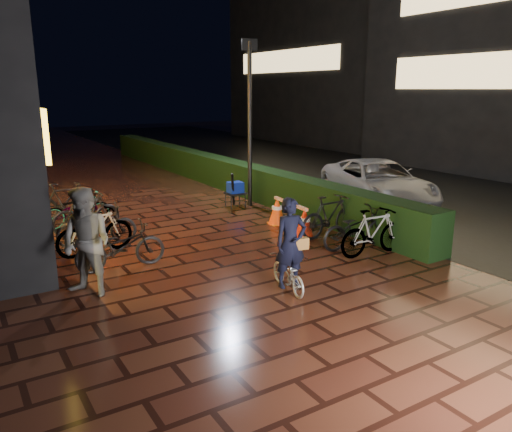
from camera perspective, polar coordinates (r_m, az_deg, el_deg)
ground at (r=10.02m, az=-0.93°, el=-5.25°), size 80.00×80.00×0.00m
asphalt_road at (r=19.35m, az=14.57°, el=3.90°), size 11.00×60.00×0.01m
hedge at (r=18.27m, az=-4.95°, el=5.29°), size 0.70×20.00×1.00m
bystander_person at (r=8.64m, az=-18.78°, el=-2.89°), size 1.09×1.13×1.83m
van at (r=15.30m, az=13.73°, el=3.74°), size 3.61×5.12×1.30m
far_buildings at (r=28.47m, az=20.60°, el=19.77°), size 9.08×31.00×14.00m
lamp_post_hedge at (r=14.45m, az=-0.72°, el=11.25°), size 0.45×0.16×4.69m
lamp_post_sf at (r=15.10m, az=-24.38°, el=10.96°), size 0.48×0.24×5.08m
cyclist at (r=8.44m, az=3.83°, el=-4.72°), size 0.62×1.19×1.64m
traffic_barrier at (r=12.15m, az=3.92°, el=-0.02°), size 0.57×1.76×0.71m
cart_assembly at (r=14.46m, az=-2.41°, el=3.12°), size 0.60×0.58×1.07m
parked_bikes_storefront at (r=11.93m, az=-18.56°, el=-0.44°), size 1.92×5.06×0.99m
parked_bikes_hedge at (r=11.05m, az=10.96°, el=-1.04°), size 1.77×2.05×0.99m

